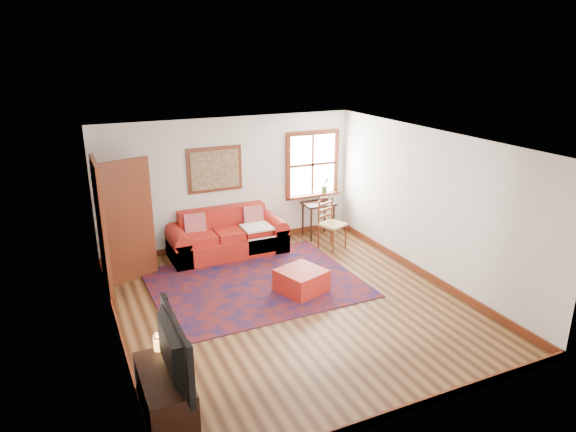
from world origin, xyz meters
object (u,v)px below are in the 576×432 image
red_ottoman (301,281)px  media_cabinet (165,397)px  side_table (318,209)px  red_leather_sofa (227,239)px  ladder_back_chair (330,222)px

red_ottoman → media_cabinet: 3.31m
red_ottoman → media_cabinet: bearing=-159.9°
side_table → media_cabinet: bearing=-133.8°
red_leather_sofa → media_cabinet: 4.56m
media_cabinet → red_ottoman: bearing=38.7°
red_ottoman → side_table: bearing=37.6°
red_ottoman → side_table: size_ratio=0.90×
side_table → ladder_back_chair: ladder_back_chair is taller
side_table → media_cabinet: side_table is taller
red_leather_sofa → red_ottoman: bearing=-74.5°
red_leather_sofa → side_table: 1.99m
red_ottoman → media_cabinet: (-2.58, -2.07, 0.10)m
red_leather_sofa → ladder_back_chair: bearing=-15.4°
red_ottoman → ladder_back_chair: (1.35, 1.49, 0.33)m
side_table → ladder_back_chair: (-0.05, -0.60, -0.09)m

